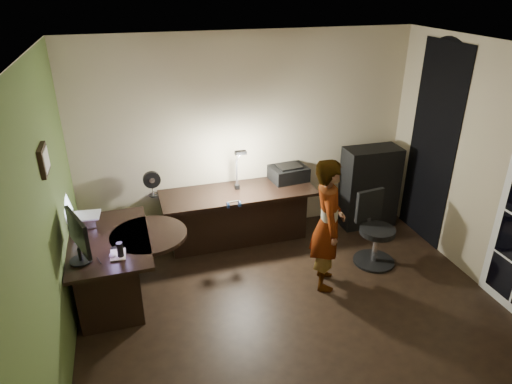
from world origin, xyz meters
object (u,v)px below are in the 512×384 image
object	(u,v)px
office_chair	(377,231)
cabinet	(369,187)
desk_left	(114,269)
person	(328,225)
desk_right	(239,217)
monitor	(78,245)

from	to	relation	value
office_chair	cabinet	bearing A→B (deg)	59.67
desk_left	person	bearing A→B (deg)	-10.31
desk_left	desk_right	bearing A→B (deg)	25.16
cabinet	monitor	distance (m)	3.95
monitor	office_chair	world-z (taller)	monitor
monitor	office_chair	bearing A→B (deg)	-17.69
desk_right	cabinet	bearing A→B (deg)	-1.27
monitor	cabinet	bearing A→B (deg)	-4.20
desk_left	monitor	xyz separation A→B (m)	(-0.25, -0.37, 0.58)
office_chair	person	distance (m)	0.87
desk_left	desk_right	world-z (taller)	desk_left
desk_left	monitor	size ratio (longest dim) A/B	2.47
cabinet	office_chair	size ratio (longest dim) A/B	1.26
cabinet	desk_right	bearing A→B (deg)	-179.92
desk_left	desk_right	distance (m)	1.79
monitor	person	bearing A→B (deg)	-21.33
cabinet	person	bearing A→B (deg)	-134.83
desk_left	desk_right	xyz separation A→B (m)	(1.60, 0.80, -0.01)
desk_right	cabinet	size ratio (longest dim) A/B	1.73
desk_right	cabinet	xyz separation A→B (m)	(1.91, -0.01, 0.20)
desk_left	cabinet	world-z (taller)	cabinet
desk_right	cabinet	distance (m)	1.92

